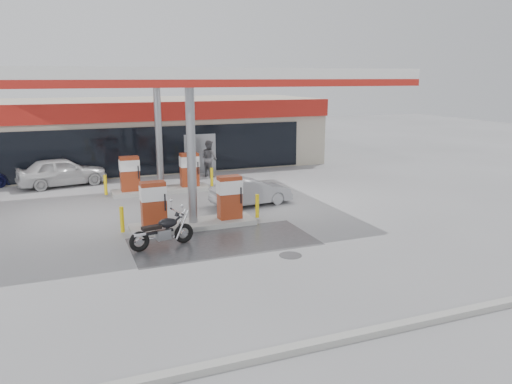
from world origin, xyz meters
The scene contains 12 objects.
ground centered at (0.00, 0.00, 0.00)m, with size 90.00×90.00×0.00m, color gray.
wet_patch centered at (0.50, 0.00, 0.00)m, with size 6.00×3.00×0.00m, color #4C4C4F.
drain_cover centered at (2.00, -2.00, 0.00)m, with size 0.70×0.70×0.01m, color #38383A.
kerb centered at (0.00, -7.00, 0.07)m, with size 28.00×0.25×0.15m, color gray.
store_building centered at (0.01, 15.94, 2.01)m, with size 22.00×8.22×4.00m.
canopy centered at (0.00, 5.00, 5.27)m, with size 16.00×10.02×5.51m.
pump_island_near centered at (0.00, 2.00, 0.71)m, with size 5.14×1.30×1.78m.
pump_island_far centered at (0.00, 8.00, 0.71)m, with size 5.14×1.30×1.78m.
parked_motorcycle centered at (-1.45, 0.22, 0.50)m, with size 2.16×0.83×1.12m.
sedan_white centered at (-4.28, 11.20, 0.72)m, with size 1.71×4.24×1.44m, color silver.
attendant centered at (3.20, 10.80, 1.00)m, with size 0.97×0.76×1.99m, color slate.
hatchback_silver centered at (3.09, 4.20, 0.57)m, with size 1.20×3.45×1.14m, color #999AA0.
Camera 1 is at (-4.27, -14.98, 5.33)m, focal length 35.00 mm.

